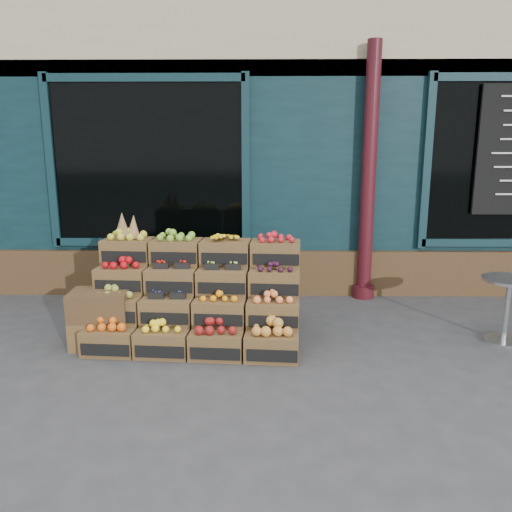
{
  "coord_description": "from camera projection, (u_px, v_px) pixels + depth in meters",
  "views": [
    {
      "loc": [
        -0.13,
        -4.3,
        1.96
      ],
      "look_at": [
        -0.2,
        0.7,
        0.85
      ],
      "focal_mm": 35.0,
      "sensor_mm": 36.0,
      "label": 1
    }
  ],
  "objects": [
    {
      "name": "crate_display",
      "position": [
        197.0,
        302.0,
        5.09
      ],
      "size": [
        2.12,
        1.15,
        1.29
      ],
      "rotation": [
        0.0,
        0.0,
        -0.07
      ],
      "color": "brown",
      "rests_on": "ground"
    },
    {
      "name": "bistro_table",
      "position": [
        507.0,
        303.0,
        5.01
      ],
      "size": [
        0.53,
        0.53,
        0.67
      ],
      "rotation": [
        0.0,
        0.0,
        0.22
      ],
      "color": "silver",
      "rests_on": "ground"
    },
    {
      "name": "shopkeeper",
      "position": [
        162.0,
        216.0,
        6.97
      ],
      "size": [
        0.85,
        0.71,
        2.0
      ],
      "primitive_type": "imported",
      "rotation": [
        0.0,
        0.0,
        2.77
      ],
      "color": "#195931",
      "rests_on": "ground"
    },
    {
      "name": "shop_facade",
      "position": [
        270.0,
        121.0,
        9.1
      ],
      "size": [
        12.0,
        6.24,
        4.8
      ],
      "color": "#0C252B",
      "rests_on": "ground"
    },
    {
      "name": "spare_crates",
      "position": [
        101.0,
        318.0,
        4.94
      ],
      "size": [
        0.59,
        0.42,
        0.57
      ],
      "rotation": [
        0.0,
        0.0,
        0.05
      ],
      "color": "brown",
      "rests_on": "ground"
    },
    {
      "name": "ground",
      "position": [
        277.0,
        362.0,
        4.62
      ],
      "size": [
        60.0,
        60.0,
        0.0
      ],
      "primitive_type": "plane",
      "color": "#38383A",
      "rests_on": "ground"
    }
  ]
}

